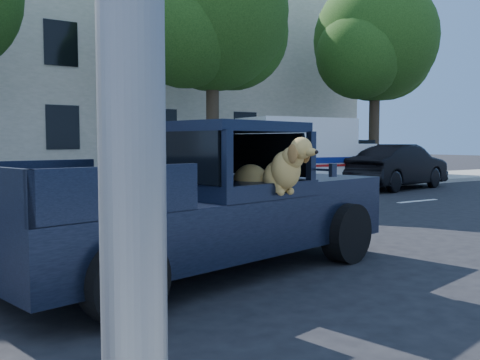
# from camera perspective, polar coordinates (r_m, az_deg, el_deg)

# --- Properties ---
(ground) EXTENTS (120.00, 120.00, 0.00)m
(ground) POSITION_cam_1_polar(r_m,az_deg,el_deg) (7.82, 1.64, -8.11)
(ground) COLOR black
(ground) RESTS_ON ground
(far_sidewalk) EXTENTS (60.00, 4.00, 0.15)m
(far_sidewalk) POSITION_cam_1_polar(r_m,az_deg,el_deg) (16.14, -17.61, -1.76)
(far_sidewalk) COLOR gray
(far_sidewalk) RESTS_ON ground
(lane_stripes) EXTENTS (21.60, 0.14, 0.01)m
(lane_stripes) POSITION_cam_1_polar(r_m,az_deg,el_deg) (11.70, 0.00, -4.03)
(lane_stripes) COLOR silver
(lane_stripes) RESTS_ON ground
(street_tree_mid) EXTENTS (6.00, 5.20, 8.60)m
(street_tree_mid) POSITION_cam_1_polar(r_m,az_deg,el_deg) (18.91, -2.93, 16.43)
(street_tree_mid) COLOR #332619
(street_tree_mid) RESTS_ON ground
(street_tree_right) EXTENTS (6.00, 5.20, 8.60)m
(street_tree_right) POSITION_cam_1_polar(r_m,az_deg,el_deg) (23.93, 14.27, 13.67)
(street_tree_right) COLOR #332619
(street_tree_right) RESTS_ON ground
(building_main) EXTENTS (26.00, 6.00, 9.00)m
(building_main) POSITION_cam_1_polar(r_m,az_deg,el_deg) (24.09, -15.76, 10.67)
(building_main) COLOR beige
(building_main) RESTS_ON ground
(pickup_truck) EXTENTS (5.60, 3.20, 1.89)m
(pickup_truck) POSITION_cam_1_polar(r_m,az_deg,el_deg) (6.71, -4.77, -4.58)
(pickup_truck) COLOR black
(pickup_truck) RESTS_ON ground
(mail_truck) EXTENTS (4.67, 2.67, 2.46)m
(mail_truck) POSITION_cam_1_polar(r_m,az_deg,el_deg) (18.37, 6.85, 2.21)
(mail_truck) COLOR silver
(mail_truck) RESTS_ON ground
(parked_sedan) EXTENTS (2.58, 5.05, 1.59)m
(parked_sedan) POSITION_cam_1_polar(r_m,az_deg,el_deg) (19.79, 16.31, 1.39)
(parked_sedan) COLOR black
(parked_sedan) RESTS_ON ground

